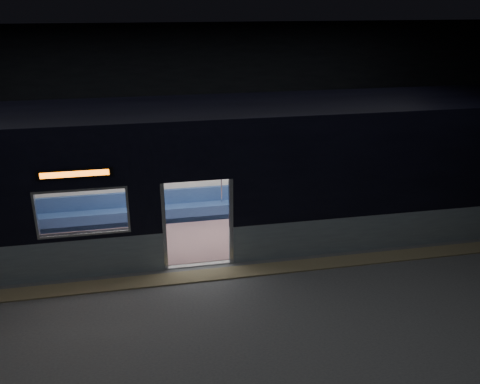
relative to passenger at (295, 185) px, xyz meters
name	(u,v)px	position (x,y,z in m)	size (l,w,h in m)	color
station_floor	(206,290)	(-2.99, -3.55, -0.85)	(24.00, 14.00, 0.01)	#47494C
station_envelope	(201,116)	(-2.99, -3.55, 2.82)	(24.00, 14.00, 5.00)	black
tactile_strip	(202,276)	(-2.99, -3.00, -0.83)	(22.80, 0.50, 0.03)	#8C7F59
metro_car	(189,168)	(-2.99, -1.00, 1.00)	(18.00, 3.04, 3.35)	#8B9DA5
passenger	(295,185)	(0.00, 0.00, 0.00)	(0.48, 0.78, 1.47)	black
handbag	(298,193)	(0.04, -0.25, -0.15)	(0.28, 0.24, 0.14)	black
transit_map	(318,158)	(0.75, 0.31, 0.64)	(1.02, 0.03, 0.67)	white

